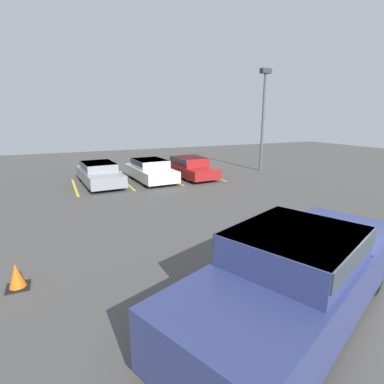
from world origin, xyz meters
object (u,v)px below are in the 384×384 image
(parked_sedan_b, at_px, (151,169))
(traffic_cone, at_px, (17,277))
(pickup_truck, at_px, (301,271))
(parked_sedan_a, at_px, (99,173))
(parked_sedan_c, at_px, (190,167))
(wheel_stop_curb, at_px, (108,173))
(light_post, at_px, (264,109))

(parked_sedan_b, height_order, traffic_cone, parked_sedan_b)
(pickup_truck, relative_size, parked_sedan_b, 1.49)
(pickup_truck, bearing_deg, traffic_cone, 124.40)
(pickup_truck, bearing_deg, parked_sedan_a, 75.37)
(parked_sedan_b, distance_m, parked_sedan_c, 2.47)
(pickup_truck, height_order, parked_sedan_b, pickup_truck)
(parked_sedan_a, height_order, wheel_stop_curb, parked_sedan_a)
(light_post, relative_size, traffic_cone, 11.81)
(parked_sedan_a, relative_size, light_post, 0.71)
(pickup_truck, distance_m, parked_sedan_c, 13.26)
(parked_sedan_b, xyz_separation_m, traffic_cone, (-5.97, -9.55, -0.40))
(pickup_truck, xyz_separation_m, parked_sedan_b, (1.08, 12.77, -0.23))
(wheel_stop_curb, bearing_deg, light_post, -16.82)
(light_post, bearing_deg, parked_sedan_c, -179.47)
(parked_sedan_c, xyz_separation_m, wheel_stop_curb, (-4.42, 3.00, -0.59))
(parked_sedan_b, bearing_deg, wheel_stop_curb, -149.95)
(light_post, distance_m, traffic_cone, 17.23)
(wheel_stop_curb, bearing_deg, traffic_cone, -107.78)
(parked_sedan_b, bearing_deg, light_post, 87.45)
(traffic_cone, bearing_deg, light_post, 34.82)
(parked_sedan_c, height_order, traffic_cone, parked_sedan_c)
(pickup_truck, height_order, wheel_stop_curb, pickup_truck)
(parked_sedan_b, height_order, wheel_stop_curb, parked_sedan_b)
(light_post, height_order, wheel_stop_curb, light_post)
(parked_sedan_a, height_order, light_post, light_post)
(pickup_truck, xyz_separation_m, wheel_stop_curb, (-0.86, 15.77, -0.82))
(pickup_truck, xyz_separation_m, traffic_cone, (-4.89, 3.23, -0.63))
(parked_sedan_c, height_order, light_post, light_post)
(parked_sedan_a, relative_size, traffic_cone, 8.44)
(parked_sedan_a, relative_size, parked_sedan_c, 1.08)
(parked_sedan_b, xyz_separation_m, parked_sedan_c, (2.47, -0.00, -0.01))
(parked_sedan_c, bearing_deg, pickup_truck, -20.12)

